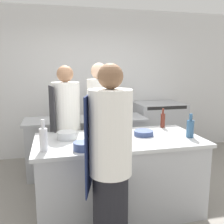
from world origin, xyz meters
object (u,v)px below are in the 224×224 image
chef_at_pass_far (67,130)px  bottle_vinegar (114,124)px  bottle_olive_oil (109,131)px  bottle_wine (108,124)px  bowl_mixing_large (67,135)px  oven_range (158,129)px  stockpot (119,109)px  bottle_cooking_oil (190,128)px  bottle_sauce (44,139)px  bowl_prep_small (83,146)px  bowl_ceramic_blue (144,133)px  chef_at_prep_near (110,166)px  bottle_water (163,120)px  chef_at_stove (100,125)px

chef_at_pass_far → bottle_vinegar: size_ratio=8.80×
bottle_olive_oil → bottle_vinegar: bottle_olive_oil is taller
bottle_wine → bowl_mixing_large: bottle_wine is taller
oven_range → bowl_mixing_large: size_ratio=4.69×
chef_at_pass_far → stockpot: 1.07m
bottle_cooking_oil → bottle_sauce: bottle_sauce is taller
bottle_sauce → bowl_prep_small: bottle_sauce is taller
bottle_cooking_oil → bowl_ceramic_blue: bearing=157.8°
chef_at_prep_near → stockpot: chef_at_prep_near is taller
bowl_mixing_large → bowl_prep_small: (0.14, -0.42, -0.00)m
bowl_ceramic_blue → chef_at_pass_far: bearing=147.6°
oven_range → bottle_wine: bottle_wine is taller
bottle_vinegar → bottle_sauce: size_ratio=0.63×
bowl_ceramic_blue → stockpot: size_ratio=0.83×
bottle_olive_oil → bottle_sauce: 0.70m
bottle_vinegar → stockpot: size_ratio=0.70×
bottle_wine → bottle_cooking_oil: (0.90, -0.43, -0.00)m
bottle_water → chef_at_prep_near: bearing=-132.2°
bowl_mixing_large → bottle_olive_oil: bearing=-26.6°
chef_at_stove → chef_at_pass_far: (-0.48, -0.13, -0.03)m
bottle_vinegar → bottle_water: (0.68, -0.01, 0.03)m
chef_at_prep_near → bottle_wine: bearing=4.6°
bottle_wine → bowl_prep_small: 0.71m
oven_range → bottle_vinegar: (-1.22, -1.32, 0.46)m
bottle_cooking_oil → stockpot: 1.44m
oven_range → bowl_ceramic_blue: 1.94m
bottle_vinegar → bowl_mixing_large: size_ratio=0.89×
bottle_cooking_oil → bottle_sauce: (-1.66, -0.09, 0.01)m
bottle_vinegar → bottle_olive_oil: bearing=-110.6°
oven_range → stockpot: size_ratio=3.66×
bowl_prep_small → bottle_wine: bearing=57.3°
bottle_sauce → bowl_mixing_large: bottle_sauce is taller
bowl_ceramic_blue → stockpot: bearing=90.2°
bowl_prep_small → bottle_water: bearing=30.5°
chef_at_pass_far → bottle_cooking_oil: bearing=-129.1°
bottle_vinegar → bottle_water: bearing=-0.5°
chef_at_pass_far → bottle_olive_oil: bearing=-160.4°
chef_at_pass_far → bowl_mixing_large: bearing=167.1°
oven_range → bottle_wine: 2.01m
chef_at_prep_near → bowl_mixing_large: 0.89m
chef_at_prep_near → bottle_olive_oil: chef_at_prep_near is taller
bottle_wine → bottle_sauce: size_ratio=0.92×
chef_at_stove → bottle_sauce: (-0.75, -0.99, 0.13)m
chef_at_pass_far → bottle_water: 1.32m
bottle_sauce → bottle_water: bottle_sauce is taller
bowl_mixing_large → chef_at_stove: bearing=51.8°
oven_range → bottle_cooking_oil: bottle_cooking_oil is taller
bowl_prep_small → oven_range: bearing=49.8°
chef_at_pass_far → bottle_wine: size_ratio=6.01×
bowl_prep_small → bowl_ceramic_blue: 0.86m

